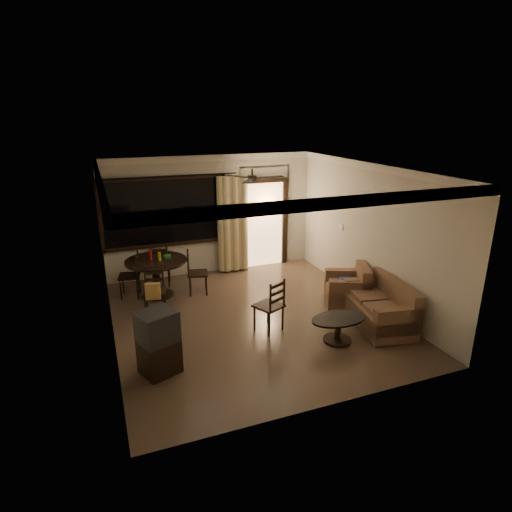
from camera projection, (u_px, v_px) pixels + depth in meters
name	position (u px, v px, depth m)	size (l,w,h in m)	color
ground	(253.00, 318.00, 8.11)	(5.50, 5.50, 0.00)	#7F6651
room_shell	(249.00, 203.00, 9.30)	(5.50, 6.70, 5.50)	beige
dining_table	(156.00, 268.00, 8.93)	(1.28, 1.28, 1.02)	black
dining_chair_west	(131.00, 283.00, 9.01)	(0.50, 0.50, 0.95)	black
dining_chair_east	(197.00, 281.00, 9.16)	(0.50, 0.50, 0.95)	black
dining_chair_south	(155.00, 298.00, 8.23)	(0.50, 0.54, 0.95)	black
dining_chair_north	(161.00, 273.00, 9.59)	(0.50, 0.50, 0.95)	black
tv_cabinet	(158.00, 342.00, 6.28)	(0.65, 0.63, 0.99)	black
sofa	(382.00, 308.00, 7.77)	(1.08, 1.67, 0.83)	#492722
armchair	(349.00, 289.00, 8.59)	(1.06, 1.06, 0.81)	#492722
coffee_table	(338.00, 326.00, 7.22)	(0.98, 0.59, 0.43)	black
side_chair	(269.00, 315.00, 7.58)	(0.58, 0.58, 0.99)	black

